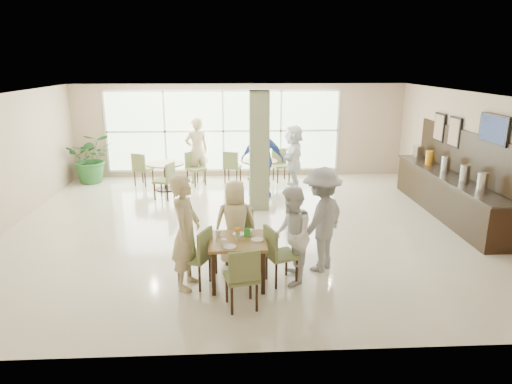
{
  "coord_description": "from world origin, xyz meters",
  "views": [
    {
      "loc": [
        -0.22,
        -9.33,
        3.45
      ],
      "look_at": [
        0.2,
        -1.2,
        1.1
      ],
      "focal_mm": 32.0,
      "sensor_mm": 36.0,
      "label": 1
    }
  ],
  "objects_px": {
    "buffet_counter": "(447,192)",
    "round_table_left": "(165,170)",
    "adult_b": "(293,156)",
    "main_table": "(238,246)",
    "teen_standing": "(321,220)",
    "round_table_right": "(259,167)",
    "teen_right": "(291,236)",
    "teen_left": "(186,233)",
    "adult_a": "(262,160)",
    "potted_plant": "(91,158)",
    "adult_standing": "(197,151)",
    "teen_far": "(236,222)"
  },
  "relations": [
    {
      "from": "buffet_counter",
      "to": "round_table_left",
      "type": "bearing_deg",
      "value": 159.8
    },
    {
      "from": "adult_b",
      "to": "main_table",
      "type": "bearing_deg",
      "value": -5.28
    },
    {
      "from": "teen_standing",
      "to": "adult_b",
      "type": "distance_m",
      "value": 5.31
    },
    {
      "from": "main_table",
      "to": "adult_b",
      "type": "xyz_separation_m",
      "value": [
        1.63,
        5.77,
        0.23
      ]
    },
    {
      "from": "round_table_right",
      "to": "teen_right",
      "type": "distance_m",
      "value": 5.88
    },
    {
      "from": "round_table_right",
      "to": "teen_standing",
      "type": "distance_m",
      "value": 5.48
    },
    {
      "from": "teen_left",
      "to": "teen_right",
      "type": "xyz_separation_m",
      "value": [
        1.64,
        0.07,
        -0.11
      ]
    },
    {
      "from": "round_table_right",
      "to": "teen_left",
      "type": "bearing_deg",
      "value": -104.05
    },
    {
      "from": "adult_b",
      "to": "round_table_right",
      "type": "bearing_deg",
      "value": -86.37
    },
    {
      "from": "round_table_right",
      "to": "adult_a",
      "type": "xyz_separation_m",
      "value": [
        0.01,
        -0.94,
        0.41
      ]
    },
    {
      "from": "main_table",
      "to": "teen_left",
      "type": "relative_size",
      "value": 0.49
    },
    {
      "from": "main_table",
      "to": "adult_b",
      "type": "height_order",
      "value": "adult_b"
    },
    {
      "from": "main_table",
      "to": "teen_standing",
      "type": "bearing_deg",
      "value": 18.25
    },
    {
      "from": "round_table_right",
      "to": "adult_a",
      "type": "distance_m",
      "value": 1.02
    },
    {
      "from": "potted_plant",
      "to": "adult_b",
      "type": "height_order",
      "value": "adult_b"
    },
    {
      "from": "teen_right",
      "to": "adult_standing",
      "type": "height_order",
      "value": "adult_standing"
    },
    {
      "from": "teen_right",
      "to": "teen_standing",
      "type": "xyz_separation_m",
      "value": [
        0.56,
        0.45,
        0.1
      ]
    },
    {
      "from": "teen_left",
      "to": "adult_standing",
      "type": "height_order",
      "value": "adult_standing"
    },
    {
      "from": "potted_plant",
      "to": "teen_right",
      "type": "height_order",
      "value": "teen_right"
    },
    {
      "from": "main_table",
      "to": "adult_standing",
      "type": "relative_size",
      "value": 0.47
    },
    {
      "from": "main_table",
      "to": "adult_a",
      "type": "relative_size",
      "value": 0.47
    },
    {
      "from": "adult_a",
      "to": "adult_b",
      "type": "relative_size",
      "value": 1.09
    },
    {
      "from": "potted_plant",
      "to": "teen_left",
      "type": "distance_m",
      "value": 7.45
    },
    {
      "from": "buffet_counter",
      "to": "teen_right",
      "type": "height_order",
      "value": "buffet_counter"
    },
    {
      "from": "teen_standing",
      "to": "adult_b",
      "type": "height_order",
      "value": "teen_standing"
    },
    {
      "from": "teen_far",
      "to": "teen_left",
      "type": "bearing_deg",
      "value": 46.9
    },
    {
      "from": "main_table",
      "to": "teen_standing",
      "type": "xyz_separation_m",
      "value": [
        1.4,
        0.46,
        0.24
      ]
    },
    {
      "from": "teen_right",
      "to": "adult_standing",
      "type": "relative_size",
      "value": 0.84
    },
    {
      "from": "round_table_left",
      "to": "teen_far",
      "type": "height_order",
      "value": "teen_far"
    },
    {
      "from": "teen_far",
      "to": "buffet_counter",
      "type": "bearing_deg",
      "value": -154.95
    },
    {
      "from": "potted_plant",
      "to": "adult_a",
      "type": "distance_m",
      "value": 5.15
    },
    {
      "from": "teen_left",
      "to": "adult_a",
      "type": "height_order",
      "value": "adult_a"
    },
    {
      "from": "teen_left",
      "to": "teen_standing",
      "type": "height_order",
      "value": "teen_left"
    },
    {
      "from": "round_table_left",
      "to": "adult_b",
      "type": "bearing_deg",
      "value": 1.71
    },
    {
      "from": "teen_left",
      "to": "adult_b",
      "type": "bearing_deg",
      "value": -11.1
    },
    {
      "from": "main_table",
      "to": "teen_far",
      "type": "xyz_separation_m",
      "value": [
        -0.03,
        0.79,
        0.1
      ]
    },
    {
      "from": "teen_left",
      "to": "teen_far",
      "type": "bearing_deg",
      "value": -30.7
    },
    {
      "from": "round_table_right",
      "to": "teen_left",
      "type": "distance_m",
      "value": 6.13
    },
    {
      "from": "round_table_left",
      "to": "teen_left",
      "type": "relative_size",
      "value": 0.57
    },
    {
      "from": "teen_standing",
      "to": "adult_standing",
      "type": "relative_size",
      "value": 0.94
    },
    {
      "from": "teen_far",
      "to": "teen_standing",
      "type": "bearing_deg",
      "value": 166.07
    },
    {
      "from": "round_table_right",
      "to": "adult_a",
      "type": "relative_size",
      "value": 0.52
    },
    {
      "from": "adult_standing",
      "to": "adult_b",
      "type": "bearing_deg",
      "value": 145.35
    },
    {
      "from": "round_table_right",
      "to": "buffet_counter",
      "type": "bearing_deg",
      "value": -33.05
    },
    {
      "from": "potted_plant",
      "to": "adult_standing",
      "type": "distance_m",
      "value": 3.1
    },
    {
      "from": "potted_plant",
      "to": "adult_a",
      "type": "height_order",
      "value": "adult_a"
    },
    {
      "from": "adult_standing",
      "to": "main_table",
      "type": "bearing_deg",
      "value": 77.76
    },
    {
      "from": "teen_right",
      "to": "adult_standing",
      "type": "xyz_separation_m",
      "value": [
        -1.94,
        6.37,
        0.16
      ]
    },
    {
      "from": "adult_a",
      "to": "teen_far",
      "type": "bearing_deg",
      "value": -100.5
    },
    {
      "from": "potted_plant",
      "to": "round_table_left",
      "type": "bearing_deg",
      "value": -22.21
    }
  ]
}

